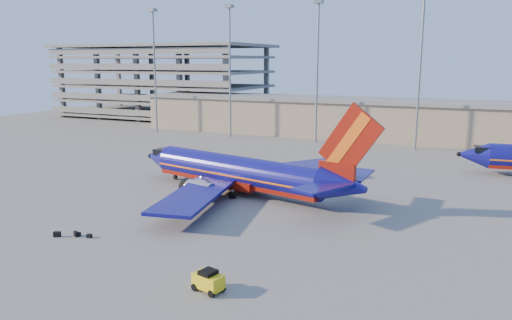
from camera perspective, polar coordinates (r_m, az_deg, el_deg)
The scene contains 7 objects.
ground at distance 61.35m, azimuth -2.00°, elevation -4.65°, with size 220.00×220.00×0.00m, color slate.
terminal_building at distance 112.64m, azimuth 16.07°, elevation 4.47°, with size 122.00×16.00×8.50m.
parking_garage at distance 154.67m, azimuth -10.46°, elevation 9.21°, with size 62.00×32.00×21.40m.
light_mast_row at distance 101.03m, azimuth 12.57°, elevation 11.43°, with size 101.60×1.60×28.65m.
aircraft_main at distance 64.04m, azimuth -1.60°, elevation -1.50°, with size 36.46×34.67×12.53m.
baggage_tug at distance 38.16m, azimuth -5.48°, elevation -13.53°, with size 2.56×1.90×1.65m.
luggage_pile at distance 52.26m, azimuth -20.29°, elevation -7.98°, with size 3.69×1.59×0.51m.
Camera 1 is at (26.47, -52.72, 16.85)m, focal length 35.00 mm.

